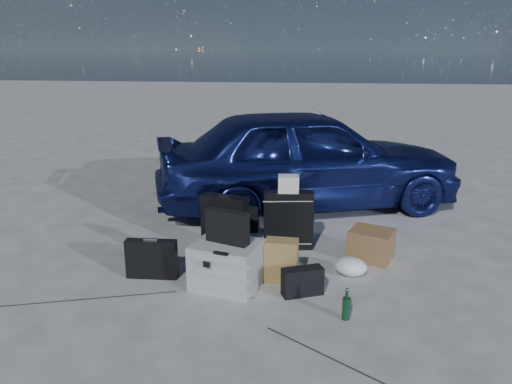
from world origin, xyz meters
TOP-DOWN VIEW (x-y plane):
  - ground at (0.00, 0.00)m, footprint 60.00×60.00m
  - car at (0.44, 2.54)m, footprint 4.48×2.98m
  - pelican_case at (-0.22, -0.05)m, footprint 0.69×0.62m
  - laptop_bag at (-0.21, -0.04)m, footprint 0.42×0.24m
  - briefcase at (-0.98, 0.04)m, footprint 0.50×0.13m
  - suitcase_left at (-0.39, 0.75)m, footprint 0.52×0.30m
  - suitcase_right at (0.28, 0.98)m, footprint 0.56×0.27m
  - white_carton at (0.28, 0.99)m, footprint 0.24×0.20m
  - duffel_bag at (-0.42, 1.50)m, footprint 0.63×0.30m
  - flat_box_white at (-0.44, 1.49)m, footprint 0.40×0.33m
  - flat_box_black at (-0.45, 1.49)m, footprint 0.29×0.21m
  - kraft_bag at (0.28, 0.14)m, footprint 0.32×0.20m
  - cardboard_box at (1.18, 0.78)m, footprint 0.53×0.50m
  - plastic_bag at (0.95, 0.34)m, footprint 0.41×0.39m
  - messenger_bag at (0.49, -0.13)m, footprint 0.39×0.28m
  - green_bottle at (0.87, -0.52)m, footprint 0.07×0.07m

SIDE VIEW (x-z plane):
  - ground at x=0.00m, z-range 0.00..0.00m
  - plastic_bag at x=0.95m, z-range 0.00..0.18m
  - messenger_bag at x=0.49m, z-range 0.00..0.26m
  - green_bottle at x=0.87m, z-range 0.00..0.26m
  - duffel_bag at x=-0.42m, z-range 0.00..0.31m
  - cardboard_box at x=1.18m, z-range 0.00..0.32m
  - briefcase at x=-0.98m, z-range 0.00..0.39m
  - kraft_bag at x=0.28m, z-range 0.00..0.41m
  - pelican_case at x=-0.22m, z-range 0.00..0.43m
  - suitcase_left at x=-0.39m, z-range 0.00..0.64m
  - suitcase_right at x=0.28m, z-range 0.00..0.65m
  - flat_box_white at x=-0.44m, z-range 0.31..0.37m
  - flat_box_black at x=-0.45m, z-range 0.37..0.43m
  - laptop_bag at x=-0.21m, z-range 0.43..0.74m
  - car at x=0.44m, z-range 0.00..1.42m
  - white_carton at x=0.28m, z-range 0.65..0.83m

